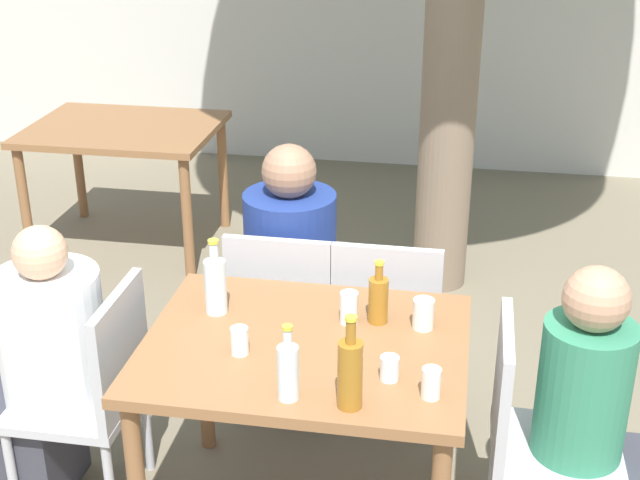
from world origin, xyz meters
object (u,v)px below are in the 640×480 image
Objects in this scene: person_seated_0 at (36,379)px; drinking_glass_2 at (423,314)px; dining_table_back at (124,142)px; amber_bottle_1 at (378,299)px; person_seated_1 at (605,440)px; patio_chair_0 at (96,387)px; water_bottle_3 at (288,370)px; drinking_glass_1 at (389,368)px; drinking_glass_0 at (431,383)px; person_seated_2 at (294,279)px; amber_bottle_2 at (350,372)px; water_bottle_0 at (215,284)px; drinking_glass_4 at (240,341)px; patio_chair_3 at (387,321)px; drinking_glass_3 at (349,308)px; dining_table_front at (305,368)px; patio_chair_1 at (532,431)px; patio_chair_2 at (284,312)px.

drinking_glass_2 is at bearing 96.87° from person_seated_0.
amber_bottle_1 is (1.78, -2.10, 0.19)m from dining_table_back.
amber_bottle_1 is (-0.80, 0.19, 0.37)m from person_seated_1.
water_bottle_3 reaches higher than patio_chair_0.
water_bottle_3 is (1.03, -0.33, 0.36)m from person_seated_0.
drinking_glass_0 is at bearing -29.44° from drinking_glass_1.
amber_bottle_2 is at bearing 108.87° from person_seated_2.
water_bottle_0 is 2.96× the size of drinking_glass_4.
drinking_glass_4 is (-0.42, -0.78, 0.32)m from patio_chair_3.
drinking_glass_3 is at bearing 99.95° from patio_chair_0.
dining_table_front is 0.97× the size of person_seated_0.
person_seated_2 reaches higher than drinking_glass_4.
drinking_glass_0 is at bearing -64.09° from amber_bottle_1.
water_bottle_3 is at bearing 67.26° from patio_chair_0.
water_bottle_0 reaches higher than patio_chair_1.
dining_table_back is at bearing 48.44° from person_seated_1.
water_bottle_3 is at bearing 176.81° from amber_bottle_2.
water_bottle_3 reaches higher than dining_table_back.
patio_chair_2 reaches higher than dining_table_back.
amber_bottle_2 is 3.81× the size of drinking_glass_1.
patio_chair_3 is 9.27× the size of drinking_glass_4.
patio_chair_1 is at bearing 23.41° from water_bottle_3.
drinking_glass_0 is (0.43, 0.08, -0.05)m from water_bottle_3.
patio_chair_1 reaches higher than drinking_glass_4.
dining_table_front is 0.73m from patio_chair_3.
patio_chair_0 is 1.15m from drinking_glass_1.
dining_table_back is at bearing 120.82° from water_bottle_3.
amber_bottle_2 reaches higher than patio_chair_1.
person_seated_1 is at bearing 22.75° from amber_bottle_2.
dining_table_front is at bearing 71.78° from patio_chair_3.
dining_table_back is 3.60× the size of amber_bottle_2.
person_seated_0 is at bearing 90.00° from person_seated_1.
patio_chair_0 is 3.78× the size of amber_bottle_1.
drinking_glass_3 reaches higher than drinking_glass_2.
amber_bottle_2 is (1.22, -0.35, 0.38)m from person_seated_0.
person_seated_1 is at bearing 90.00° from patio_chair_0.
drinking_glass_2 is (0.39, 0.17, 0.16)m from dining_table_front.
dining_table_back is 2.88m from drinking_glass_2.
water_bottle_0 is 0.49m from drinking_glass_3.
patio_chair_0 is 3.53× the size of water_bottle_3.
dining_table_front is 2.76m from dining_table_back.
drinking_glass_4 is at bearing 82.44° from person_seated_0.
patio_chair_1 is at bearing -13.71° from drinking_glass_3.
patio_chair_1 is 8.97× the size of drinking_glass_0.
dining_table_front is at bearing 90.00° from patio_chair_0.
dining_table_front is 0.35m from amber_bottle_1.
amber_bottle_2 is at bearing -121.60° from drinking_glass_1.
person_seated_2 is at bearing -46.20° from dining_table_back.
dining_table_front is 4.36× the size of water_bottle_3.
person_seated_2 is at bearing 147.91° from patio_chair_0.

